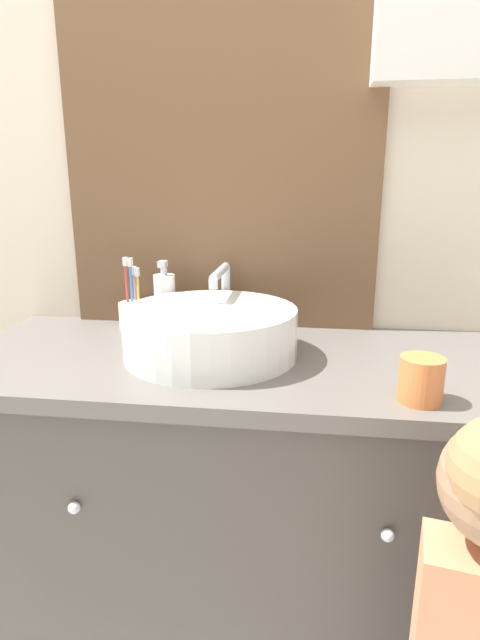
{
  "coord_description": "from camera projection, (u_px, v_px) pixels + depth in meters",
  "views": [
    {
      "loc": [
        0.14,
        -0.75,
        1.22
      ],
      "look_at": [
        0.0,
        0.27,
        0.94
      ],
      "focal_mm": 28.0,
      "sensor_mm": 36.0,
      "label": 1
    }
  ],
  "objects": [
    {
      "name": "drinking_cup",
      "position": [
        421.0,
        380.0,
        0.89
      ],
      "size": [
        0.08,
        0.08,
        0.08
      ],
      "primitive_type": "cylinder",
      "color": "orange",
      "rests_on": "vanity_counter"
    },
    {
      "name": "soap_dispenser",
      "position": [
        165.0,
        302.0,
        1.32
      ],
      "size": [
        0.06,
        0.06,
        0.19
      ],
      "color": "white",
      "rests_on": "vanity_counter"
    },
    {
      "name": "vanity_counter",
      "position": [
        243.0,
        514.0,
        1.25
      ],
      "size": [
        1.34,
        0.56,
        0.84
      ],
      "color": "#4C4742",
      "rests_on": "ground_plane"
    },
    {
      "name": "wall_back",
      "position": [
        268.0,
        157.0,
        1.31
      ],
      "size": [
        3.2,
        0.18,
        2.5
      ],
      "color": "beige",
      "rests_on": "ground_plane"
    },
    {
      "name": "sink_basin",
      "position": [
        211.0,
        331.0,
        1.14
      ],
      "size": [
        0.39,
        0.45,
        0.18
      ],
      "color": "white",
      "rests_on": "vanity_counter"
    },
    {
      "name": "toothbrush_holder",
      "position": [
        134.0,
        313.0,
        1.36
      ],
      "size": [
        0.08,
        0.08,
        0.19
      ],
      "color": "silver",
      "rests_on": "vanity_counter"
    }
  ]
}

